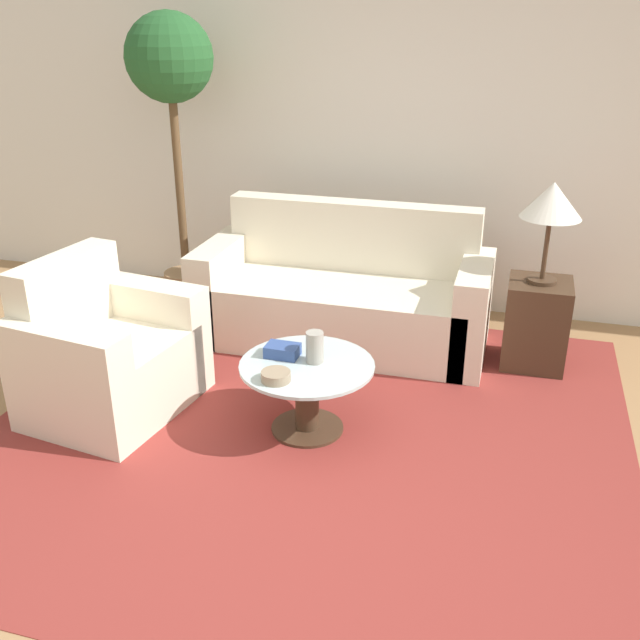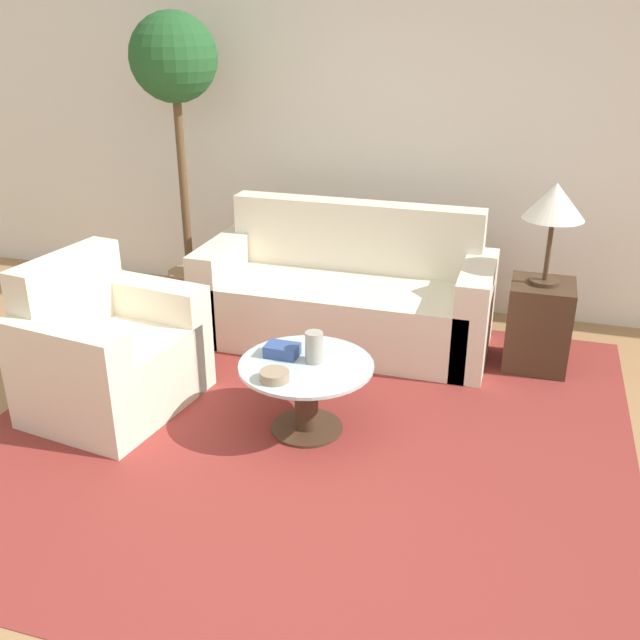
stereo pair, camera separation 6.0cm
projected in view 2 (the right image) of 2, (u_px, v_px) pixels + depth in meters
The scene contains 12 objects.
ground_plane at pixel (279, 530), 3.15m from camera, with size 14.00×14.00×0.00m, color #9E754C.
wall_back at pixel (410, 133), 5.11m from camera, with size 10.00×0.06×2.60m.
rug at pixel (307, 429), 3.91m from camera, with size 3.42×3.27×0.01m.
sofa_main at pixel (347, 298), 4.88m from camera, with size 1.94×0.80×0.91m.
armchair at pixel (106, 356), 4.05m from camera, with size 0.85×1.00×0.88m.
coffee_table at pixel (306, 387), 3.80m from camera, with size 0.72×0.72×0.40m.
side_table at pixel (538, 325), 4.50m from camera, with size 0.39×0.39×0.56m.
table_lamp at pixel (555, 204), 4.19m from camera, with size 0.36×0.36×0.62m.
potted_plant at pixel (176, 93), 4.90m from camera, with size 0.60×0.60×2.12m.
vase at pixel (314, 347), 3.73m from camera, with size 0.09×0.09×0.17m.
bowl at pixel (274, 376), 3.57m from camera, with size 0.15×0.15×0.05m.
book_stack at pixel (282, 350), 3.82m from camera, with size 0.18×0.13×0.06m.
Camera 2 is at (0.91, -2.35, 2.12)m, focal length 40.00 mm.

